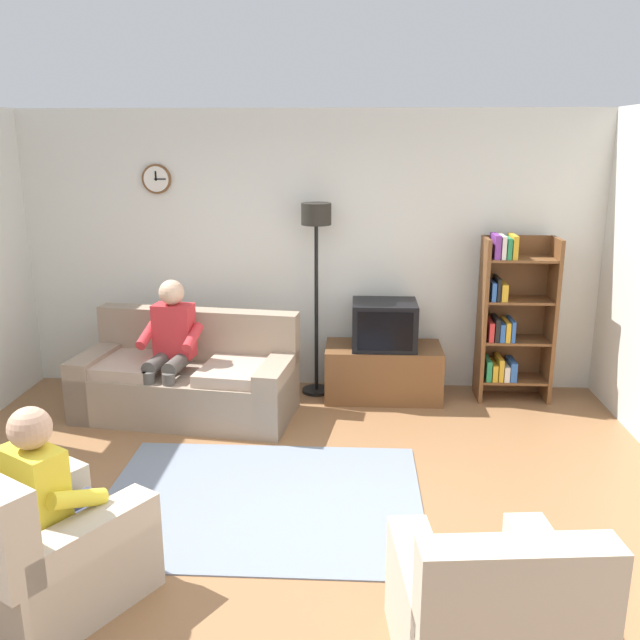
% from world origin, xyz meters
% --- Properties ---
extents(ground_plane, '(12.00, 12.00, 0.00)m').
position_xyz_m(ground_plane, '(0.00, 0.00, 0.00)').
color(ground_plane, '#8C603D').
extents(back_wall_assembly, '(6.20, 0.17, 2.70)m').
position_xyz_m(back_wall_assembly, '(-0.00, 2.66, 1.35)').
color(back_wall_assembly, silver).
rests_on(back_wall_assembly, ground_plane).
extents(couch, '(2.00, 1.12, 0.90)m').
position_xyz_m(couch, '(-1.05, 1.75, 0.31)').
color(couch, gray).
rests_on(couch, ground_plane).
extents(tv_stand, '(1.10, 0.56, 0.51)m').
position_xyz_m(tv_stand, '(0.73, 2.25, 0.26)').
color(tv_stand, brown).
rests_on(tv_stand, ground_plane).
extents(tv, '(0.60, 0.49, 0.44)m').
position_xyz_m(tv, '(0.73, 2.23, 0.73)').
color(tv, black).
rests_on(tv, tv_stand).
extents(bookshelf, '(0.68, 0.36, 1.58)m').
position_xyz_m(bookshelf, '(1.91, 2.32, 0.79)').
color(bookshelf, brown).
rests_on(bookshelf, ground_plane).
extents(floor_lamp, '(0.28, 0.28, 1.85)m').
position_xyz_m(floor_lamp, '(0.08, 2.35, 1.45)').
color(floor_lamp, black).
rests_on(floor_lamp, ground_plane).
extents(armchair_near_window, '(1.14, 1.17, 0.90)m').
position_xyz_m(armchair_near_window, '(-1.18, -0.86, 0.29)').
color(armchair_near_window, '#BCAD99').
rests_on(armchair_near_window, ground_plane).
extents(armchair_near_bookshelf, '(0.88, 0.95, 0.90)m').
position_xyz_m(armchair_near_bookshelf, '(1.07, -1.26, 0.29)').
color(armchair_near_bookshelf, '#BCAD99').
rests_on(armchair_near_bookshelf, ground_plane).
extents(area_rug, '(2.20, 1.70, 0.01)m').
position_xyz_m(area_rug, '(-0.18, 0.24, 0.01)').
color(area_rug, slate).
rests_on(area_rug, ground_plane).
extents(person_on_couch, '(0.55, 0.57, 1.24)m').
position_xyz_m(person_on_couch, '(-1.16, 1.64, 0.70)').
color(person_on_couch, red).
rests_on(person_on_couch, ground_plane).
extents(person_in_left_armchair, '(0.61, 0.64, 1.12)m').
position_xyz_m(person_in_left_armchair, '(-1.14, -0.78, 0.60)').
color(person_in_left_armchair, yellow).
rests_on(person_in_left_armchair, ground_plane).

